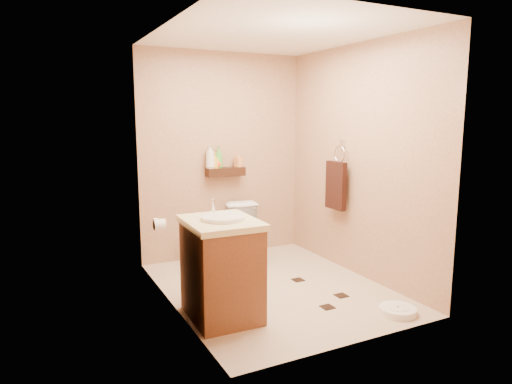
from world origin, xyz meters
TOP-DOWN VIEW (x-y plane):
  - ground at (0.00, 0.00)m, footprint 2.50×2.50m
  - wall_back at (0.00, 1.25)m, footprint 2.00×0.04m
  - wall_front at (0.00, -1.25)m, footprint 2.00×0.04m
  - wall_left at (-1.00, 0.00)m, footprint 0.04×2.50m
  - wall_right at (1.00, 0.00)m, footprint 0.04×2.50m
  - ceiling at (0.00, 0.00)m, footprint 2.00×2.50m
  - wall_shelf at (0.00, 1.17)m, footprint 0.46×0.14m
  - floor_accents at (0.02, -0.04)m, footprint 1.09×1.29m
  - toilet at (0.14, 0.83)m, footprint 0.45×0.69m
  - vanity at (-0.70, -0.38)m, footprint 0.58×0.70m
  - bathroom_scale at (0.66, -1.01)m, footprint 0.33×0.33m
  - toilet_brush at (-0.48, 1.07)m, footprint 0.12×0.12m
  - towel_ring at (0.91, 0.25)m, footprint 0.12×0.30m
  - toilet_paper at (-0.94, 0.65)m, footprint 0.12×0.11m
  - bottle_a at (-0.19, 1.17)m, footprint 0.13×0.13m
  - bottle_b at (-0.12, 1.17)m, footprint 0.12×0.12m
  - bottle_c at (-0.11, 1.17)m, footprint 0.15×0.15m
  - bottle_d at (-0.08, 1.17)m, footprint 0.12×0.12m
  - bottle_e at (0.16, 1.17)m, footprint 0.10×0.09m

SIDE VIEW (x-z plane):
  - ground at x=0.00m, z-range 0.00..0.00m
  - floor_accents at x=0.02m, z-range 0.00..0.01m
  - bathroom_scale at x=0.66m, z-range 0.00..0.06m
  - toilet_brush at x=-0.48m, z-range -0.08..0.45m
  - toilet at x=0.14m, z-range 0.00..0.66m
  - vanity at x=-0.70m, z-range -0.05..0.91m
  - toilet_paper at x=-0.94m, z-range 0.54..0.66m
  - towel_ring at x=0.91m, z-range 0.57..1.33m
  - wall_shelf at x=0.00m, z-range 0.97..1.07m
  - bottle_c at x=-0.11m, z-range 1.07..1.21m
  - bottle_e at x=0.16m, z-range 1.07..1.24m
  - bottle_b at x=-0.12m, z-range 1.07..1.25m
  - bottle_d at x=-0.08m, z-range 1.07..1.32m
  - wall_back at x=0.00m, z-range 0.00..2.40m
  - wall_front at x=0.00m, z-range 0.00..2.40m
  - wall_left at x=-1.00m, z-range 0.00..2.40m
  - wall_right at x=1.00m, z-range 0.00..2.40m
  - bottle_a at x=-0.19m, z-range 1.07..1.34m
  - ceiling at x=0.00m, z-range 2.39..2.41m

